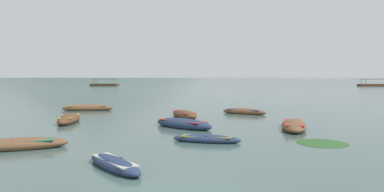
{
  "coord_description": "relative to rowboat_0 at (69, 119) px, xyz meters",
  "views": [
    {
      "loc": [
        -0.07,
        -9.31,
        3.12
      ],
      "look_at": [
        1.39,
        38.73,
        0.5
      ],
      "focal_mm": 33.34,
      "sensor_mm": 36.0,
      "label": 1
    }
  ],
  "objects": [
    {
      "name": "rowboat_1",
      "position": [
        7.78,
        -2.74,
        0.0
      ],
      "size": [
        4.15,
        4.06,
        0.71
      ],
      "color": "navy",
      "rests_on": "ground"
    },
    {
      "name": "ferry_1",
      "position": [
        -18.19,
        96.17,
        0.23
      ],
      "size": [
        9.47,
        4.81,
        2.54
      ],
      "color": "#4C3323",
      "rests_on": "ground"
    },
    {
      "name": "rowboat_6",
      "position": [
        8.87,
        -7.57,
        -0.08
      ],
      "size": [
        3.43,
        1.8,
        0.44
      ],
      "color": "navy",
      "rests_on": "ground"
    },
    {
      "name": "rowboat_0",
      "position": [
        0.0,
        0.0,
        0.0
      ],
      "size": [
        1.55,
        4.44,
        0.71
      ],
      "color": "brown",
      "rests_on": "ground"
    },
    {
      "name": "ferry_0",
      "position": [
        70.65,
        88.91,
        0.23
      ],
      "size": [
        10.68,
        4.49,
        2.54
      ],
      "color": "brown",
      "rests_on": "ground"
    },
    {
      "name": "rowboat_11",
      "position": [
        14.35,
        -3.55,
        -0.01
      ],
      "size": [
        2.57,
        4.77,
        0.67
      ],
      "color": "brown",
      "rests_on": "ground"
    },
    {
      "name": "rowboat_12",
      "position": [
        7.9,
        2.75,
        -0.01
      ],
      "size": [
        2.54,
        4.08,
        0.69
      ],
      "color": "brown",
      "rests_on": "ground"
    },
    {
      "name": "rowboat_2",
      "position": [
        5.38,
        -12.36,
        -0.07
      ],
      "size": [
        2.7,
        3.31,
        0.46
      ],
      "color": "navy",
      "rests_on": "ground"
    },
    {
      "name": "rowboat_3",
      "position": [
        0.46,
        -8.99,
        -0.03
      ],
      "size": [
        4.58,
        2.51,
        0.6
      ],
      "color": "brown",
      "rests_on": "ground"
    },
    {
      "name": "ground_plane",
      "position": [
        7.73,
        1484.9,
        -0.22
      ],
      "size": [
        6000.0,
        6000.0,
        0.0
      ],
      "primitive_type": "plane",
      "color": "#425B56"
    },
    {
      "name": "mountain_2",
      "position": [
        -487.89,
        2170.04,
        180.15
      ],
      "size": [
        1397.17,
        1397.17,
        360.74
      ],
      "primitive_type": "cone",
      "color": "#4C5B56",
      "rests_on": "ground"
    },
    {
      "name": "weed_patch_2",
      "position": [
        14.25,
        -8.11,
        -0.22
      ],
      "size": [
        2.63,
        2.66,
        0.14
      ],
      "primitive_type": "ellipsoid",
      "rotation": [
        0.0,
        0.0,
        1.45
      ],
      "color": "#2D5628",
      "rests_on": "ground"
    },
    {
      "name": "rowboat_9",
      "position": [
        12.92,
        5.14,
        -0.03
      ],
      "size": [
        3.81,
        3.01,
        0.6
      ],
      "color": "brown",
      "rests_on": "ground"
    },
    {
      "name": "rowboat_7",
      "position": [
        -0.99,
        8.63,
        -0.0
      ],
      "size": [
        4.67,
        1.6,
        0.7
      ],
      "color": "brown",
      "rests_on": "ground"
    }
  ]
}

